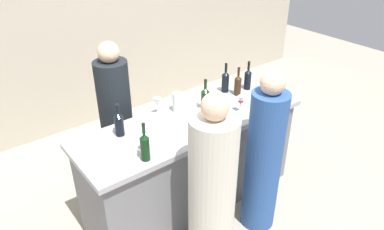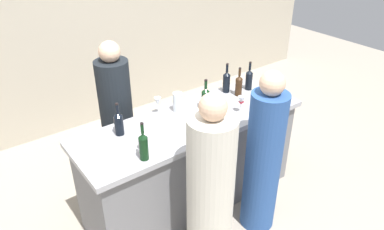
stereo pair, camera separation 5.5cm
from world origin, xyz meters
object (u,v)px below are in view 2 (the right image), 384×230
at_px(wine_glass_far_left, 158,102).
at_px(person_center_guest, 210,192).
at_px(wine_glass_near_right, 143,140).
at_px(wine_bottle_leftmost_dark_green, 143,146).
at_px(person_server_behind, 118,122).
at_px(person_left_guest, 263,160).
at_px(water_pitcher, 178,102).
at_px(wine_bottle_second_left_near_black, 119,123).
at_px(wine_bottle_second_right_near_black, 226,81).
at_px(wine_bottle_rightmost_amber_brown, 239,85).
at_px(wine_bottle_far_right_near_black, 249,79).
at_px(wine_glass_near_center, 265,92).
at_px(wine_bottle_center_dark_green, 206,98).
at_px(wine_glass_near_left, 241,102).

distance_m(wine_glass_far_left, person_center_guest, 1.03).
height_order(wine_glass_near_right, person_center_guest, person_center_guest).
height_order(wine_bottle_leftmost_dark_green, person_server_behind, person_server_behind).
bearing_deg(person_center_guest, person_left_guest, -90.71).
xyz_separation_m(person_left_guest, person_center_guest, (-0.65, -0.05, -0.00)).
bearing_deg(person_left_guest, person_center_guest, 83.15).
distance_m(wine_glass_near_right, water_pitcher, 0.71).
bearing_deg(person_left_guest, wine_glass_near_right, 52.34).
bearing_deg(person_server_behind, wine_glass_far_left, 19.69).
relative_size(person_left_guest, person_server_behind, 0.98).
height_order(wine_bottle_second_left_near_black, wine_bottle_second_right_near_black, wine_bottle_second_right_near_black).
xyz_separation_m(wine_bottle_rightmost_amber_brown, wine_bottle_far_right_near_black, (0.18, 0.04, 0.00)).
bearing_deg(wine_glass_near_center, wine_bottle_far_right_near_black, 74.55).
distance_m(wine_glass_near_center, person_server_behind, 1.54).
height_order(wine_bottle_second_left_near_black, water_pitcher, wine_bottle_second_left_near_black).
height_order(wine_bottle_leftmost_dark_green, wine_glass_near_right, wine_bottle_leftmost_dark_green).
height_order(wine_bottle_center_dark_green, water_pitcher, wine_bottle_center_dark_green).
distance_m(wine_bottle_second_right_near_black, wine_glass_near_center, 0.45).
relative_size(wine_glass_near_left, person_server_behind, 0.10).
distance_m(wine_bottle_second_left_near_black, person_server_behind, 0.67).
relative_size(wine_bottle_leftmost_dark_green, wine_bottle_second_right_near_black, 1.03).
relative_size(wine_glass_near_center, wine_glass_near_right, 1.12).
bearing_deg(wine_bottle_second_left_near_black, wine_glass_near_left, -17.09).
distance_m(wine_bottle_second_left_near_black, wine_glass_near_right, 0.34).
bearing_deg(wine_glass_far_left, wine_glass_near_left, -34.83).
bearing_deg(wine_bottle_rightmost_amber_brown, water_pitcher, 172.40).
bearing_deg(person_left_guest, wine_bottle_second_right_near_black, -30.88).
xyz_separation_m(wine_bottle_center_dark_green, water_pitcher, (-0.24, 0.13, -0.02)).
height_order(wine_bottle_second_right_near_black, water_pitcher, wine_bottle_second_right_near_black).
relative_size(wine_bottle_far_right_near_black, person_server_behind, 0.19).
xyz_separation_m(wine_bottle_far_right_near_black, wine_glass_near_center, (-0.09, -0.32, 0.00)).
relative_size(wine_bottle_second_right_near_black, water_pitcher, 1.67).
height_order(person_left_guest, person_center_guest, person_center_guest).
bearing_deg(wine_glass_near_left, person_center_guest, -146.84).
relative_size(water_pitcher, person_left_guest, 0.12).
bearing_deg(wine_bottle_leftmost_dark_green, person_center_guest, -50.28).
height_order(wine_bottle_second_right_near_black, wine_bottle_far_right_near_black, wine_bottle_second_right_near_black).
bearing_deg(person_server_behind, wine_bottle_far_right_near_black, 57.42).
bearing_deg(wine_glass_near_center, wine_bottle_second_left_near_black, 166.76).
distance_m(person_left_guest, person_center_guest, 0.65).
distance_m(wine_bottle_rightmost_amber_brown, wine_glass_far_left, 0.90).
height_order(wine_glass_near_left, person_left_guest, person_left_guest).
xyz_separation_m(wine_bottle_rightmost_amber_brown, person_center_guest, (-1.02, -0.80, -0.35)).
bearing_deg(wine_glass_near_left, wine_glass_far_left, 145.17).
xyz_separation_m(wine_glass_far_left, person_server_behind, (-0.24, 0.43, -0.34)).
bearing_deg(person_center_guest, water_pitcher, -24.08).
bearing_deg(wine_glass_near_center, water_pitcher, 154.71).
bearing_deg(person_left_guest, wine_glass_near_center, -56.07).
distance_m(wine_bottle_rightmost_amber_brown, person_server_behind, 1.32).
xyz_separation_m(wine_glass_near_left, wine_glass_far_left, (-0.65, 0.45, 0.01)).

